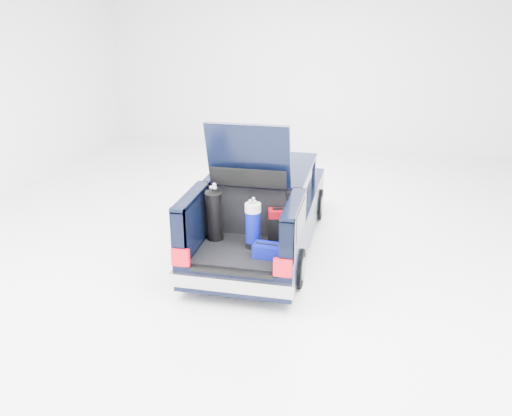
% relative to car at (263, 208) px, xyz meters
% --- Properties ---
extents(ground, '(14.00, 14.00, 0.00)m').
position_rel_car_xyz_m(ground, '(0.00, -0.11, -0.67)').
color(ground, white).
rests_on(ground, ground).
extents(car, '(1.87, 4.65, 2.47)m').
position_rel_car_xyz_m(car, '(0.00, 0.00, 0.00)').
color(car, black).
rests_on(car, ground).
extents(red_suitcase, '(0.38, 0.30, 0.57)m').
position_rel_car_xyz_m(red_suitcase, '(0.50, -1.19, 0.20)').
color(red_suitcase, maroon).
rests_on(red_suitcase, car).
extents(black_golf_bag, '(0.31, 0.40, 0.93)m').
position_rel_car_xyz_m(black_golf_bag, '(-0.50, -1.34, 0.35)').
color(black_golf_bag, black).
rests_on(black_golf_bag, car).
extents(blue_golf_bag, '(0.31, 0.31, 0.81)m').
position_rel_car_xyz_m(blue_golf_bag, '(0.14, -1.46, 0.29)').
color(blue_golf_bag, black).
rests_on(blue_golf_bag, car).
extents(blue_duffel, '(0.42, 0.29, 0.21)m').
position_rel_car_xyz_m(blue_duffel, '(0.42, -1.73, 0.03)').
color(blue_duffel, '#050A7B').
rests_on(blue_duffel, car).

